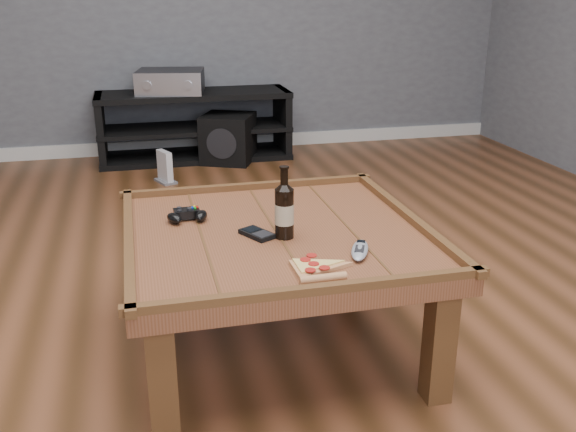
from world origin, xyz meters
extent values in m
plane|color=#432713|center=(0.00, 0.00, 0.00)|extent=(6.00, 6.00, 0.00)
cube|color=silver|center=(0.00, 2.99, 0.05)|extent=(5.00, 0.02, 0.10)
cube|color=#5C311A|center=(0.00, 0.00, 0.42)|extent=(1.00, 1.00, 0.06)
cube|color=#432612|center=(-0.42, -0.42, 0.20)|extent=(0.08, 0.08, 0.39)
cube|color=#432612|center=(0.42, -0.42, 0.20)|extent=(0.08, 0.08, 0.39)
cube|color=#432612|center=(-0.42, 0.42, 0.20)|extent=(0.08, 0.08, 0.39)
cube|color=#432612|center=(0.42, 0.42, 0.20)|extent=(0.08, 0.08, 0.39)
cube|color=#432612|center=(0.00, 0.48, 0.46)|extent=(1.03, 0.03, 0.03)
cube|color=#432612|center=(0.00, -0.48, 0.46)|extent=(1.03, 0.03, 0.03)
cube|color=#432612|center=(0.48, 0.00, 0.46)|extent=(0.03, 1.03, 0.03)
cube|color=#432612|center=(-0.48, 0.00, 0.46)|extent=(0.03, 1.03, 0.03)
cube|color=black|center=(0.00, 2.75, 0.48)|extent=(1.40, 0.45, 0.04)
cube|color=black|center=(0.00, 2.75, 0.23)|extent=(1.40, 0.45, 0.03)
cube|color=black|center=(0.00, 2.75, 0.02)|extent=(1.40, 0.45, 0.04)
cube|color=black|center=(-0.67, 2.75, 0.25)|extent=(0.05, 0.44, 0.50)
cube|color=black|center=(0.67, 2.75, 0.25)|extent=(0.05, 0.44, 0.50)
cylinder|color=black|center=(0.01, -0.06, 0.53)|extent=(0.06, 0.06, 0.17)
cone|color=black|center=(0.01, -0.06, 0.63)|extent=(0.06, 0.06, 0.03)
cylinder|color=black|center=(0.01, -0.06, 0.66)|extent=(0.03, 0.03, 0.06)
cylinder|color=black|center=(0.01, -0.06, 0.69)|extent=(0.03, 0.03, 0.01)
cylinder|color=tan|center=(0.01, -0.06, 0.53)|extent=(0.06, 0.06, 0.07)
cube|color=black|center=(-0.28, 0.19, 0.47)|extent=(0.09, 0.06, 0.03)
ellipsoid|color=black|center=(-0.33, 0.15, 0.47)|extent=(0.07, 0.09, 0.04)
ellipsoid|color=black|center=(-0.23, 0.16, 0.47)|extent=(0.06, 0.09, 0.04)
cylinder|color=black|center=(-0.31, 0.20, 0.49)|extent=(0.02, 0.02, 0.01)
cylinder|color=black|center=(-0.27, 0.18, 0.49)|extent=(0.02, 0.02, 0.01)
cylinder|color=yellow|center=(-0.25, 0.21, 0.49)|extent=(0.01, 0.01, 0.01)
cylinder|color=red|center=(-0.24, 0.20, 0.49)|extent=(0.01, 0.01, 0.01)
cylinder|color=#0C33CC|center=(-0.26, 0.20, 0.49)|extent=(0.01, 0.01, 0.01)
cylinder|color=#0C9919|center=(-0.25, 0.19, 0.49)|extent=(0.01, 0.01, 0.01)
cylinder|color=tan|center=(0.04, -0.42, 0.46)|extent=(0.14, 0.03, 0.02)
cylinder|color=maroon|center=(0.02, -0.37, 0.47)|extent=(0.03, 0.03, 0.00)
cylinder|color=maroon|center=(0.06, -0.37, 0.47)|extent=(0.03, 0.03, 0.00)
cylinder|color=maroon|center=(0.04, -0.33, 0.47)|extent=(0.03, 0.03, 0.00)
cylinder|color=maroon|center=(0.02, -0.30, 0.47)|extent=(0.03, 0.03, 0.00)
cylinder|color=maroon|center=(0.05, -0.27, 0.47)|extent=(0.03, 0.03, 0.00)
cube|color=black|center=(-0.07, -0.03, 0.46)|extent=(0.12, 0.14, 0.01)
cube|color=black|center=(-0.08, 0.00, 0.47)|extent=(0.07, 0.07, 0.00)
cube|color=black|center=(-0.06, -0.06, 0.47)|extent=(0.07, 0.07, 0.00)
ellipsoid|color=gray|center=(0.21, -0.25, 0.46)|extent=(0.12, 0.17, 0.02)
cube|color=black|center=(0.23, -0.21, 0.47)|extent=(0.03, 0.03, 0.00)
cube|color=black|center=(0.21, -0.27, 0.47)|extent=(0.05, 0.06, 0.00)
cube|color=black|center=(-0.16, 2.75, 0.58)|extent=(0.52, 0.45, 0.16)
cube|color=#B7BAC2|center=(-0.19, 2.57, 0.58)|extent=(0.46, 0.09, 0.16)
cylinder|color=#B7BAC2|center=(-0.33, 2.58, 0.58)|extent=(0.06, 0.03, 0.06)
cylinder|color=#B7BAC2|center=(-0.05, 2.53, 0.58)|extent=(0.06, 0.03, 0.06)
cube|color=black|center=(0.23, 2.60, 0.17)|extent=(0.46, 0.46, 0.35)
cylinder|color=black|center=(0.15, 2.44, 0.17)|extent=(0.20, 0.10, 0.22)
cube|color=slate|center=(-0.26, 2.17, 0.01)|extent=(0.15, 0.19, 0.01)
cube|color=silver|center=(-0.26, 2.17, 0.11)|extent=(0.10, 0.15, 0.20)
camera|label=1|loc=(-0.44, -1.98, 1.24)|focal=40.00mm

